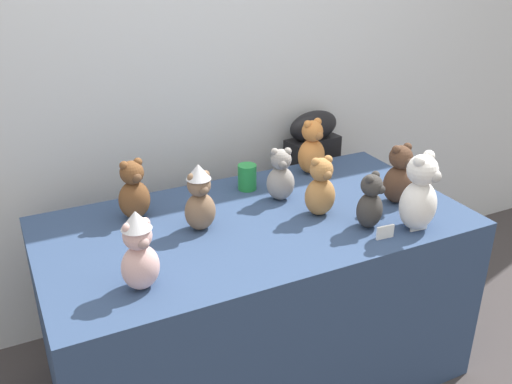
{
  "coord_description": "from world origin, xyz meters",
  "views": [
    {
      "loc": [
        -0.85,
        -1.47,
        1.75
      ],
      "look_at": [
        0.0,
        0.25,
        0.86
      ],
      "focal_mm": 39.61,
      "sensor_mm": 36.0,
      "label": 1
    }
  ],
  "objects_px": {
    "teddy_bear_caramel": "(321,188)",
    "teddy_bear_snow": "(420,194)",
    "teddy_bear_blush": "(139,251)",
    "teddy_bear_ginger": "(312,148)",
    "display_table": "(256,300)",
    "teddy_bear_chestnut": "(134,191)",
    "instrument_case": "(310,197)",
    "teddy_bear_charcoal": "(370,202)",
    "party_cup_green": "(247,177)",
    "teddy_bear_ash": "(281,176)",
    "teddy_bear_mocha": "(200,198)",
    "teddy_bear_cocoa": "(399,176)"
  },
  "relations": [
    {
      "from": "teddy_bear_caramel",
      "to": "teddy_bear_snow",
      "type": "height_order",
      "value": "teddy_bear_snow"
    },
    {
      "from": "teddy_bear_caramel",
      "to": "teddy_bear_blush",
      "type": "bearing_deg",
      "value": -167.93
    },
    {
      "from": "teddy_bear_caramel",
      "to": "teddy_bear_blush",
      "type": "distance_m",
      "value": 0.78
    },
    {
      "from": "teddy_bear_blush",
      "to": "teddy_bear_ginger",
      "type": "xyz_separation_m",
      "value": [
        0.95,
        0.56,
        -0.01
      ]
    },
    {
      "from": "display_table",
      "to": "teddy_bear_chestnut",
      "type": "bearing_deg",
      "value": 150.62
    },
    {
      "from": "instrument_case",
      "to": "teddy_bear_snow",
      "type": "bearing_deg",
      "value": -103.08
    },
    {
      "from": "teddy_bear_charcoal",
      "to": "teddy_bear_ginger",
      "type": "bearing_deg",
      "value": 53.55
    },
    {
      "from": "teddy_bear_ginger",
      "to": "party_cup_green",
      "type": "height_order",
      "value": "teddy_bear_ginger"
    },
    {
      "from": "instrument_case",
      "to": "teddy_bear_caramel",
      "type": "relative_size",
      "value": 3.92
    },
    {
      "from": "teddy_bear_ash",
      "to": "display_table",
      "type": "bearing_deg",
      "value": -125.05
    },
    {
      "from": "display_table",
      "to": "teddy_bear_ginger",
      "type": "height_order",
      "value": "teddy_bear_ginger"
    },
    {
      "from": "teddy_bear_chestnut",
      "to": "teddy_bear_ash",
      "type": "bearing_deg",
      "value": -21.19
    },
    {
      "from": "display_table",
      "to": "party_cup_green",
      "type": "bearing_deg",
      "value": 71.2
    },
    {
      "from": "teddy_bear_snow",
      "to": "teddy_bear_charcoal",
      "type": "distance_m",
      "value": 0.18
    },
    {
      "from": "teddy_bear_mocha",
      "to": "teddy_bear_snow",
      "type": "relative_size",
      "value": 0.86
    },
    {
      "from": "teddy_bear_ash",
      "to": "party_cup_green",
      "type": "xyz_separation_m",
      "value": [
        -0.08,
        0.15,
        -0.05
      ]
    },
    {
      "from": "instrument_case",
      "to": "teddy_bear_mocha",
      "type": "bearing_deg",
      "value": -154.45
    },
    {
      "from": "teddy_bear_ginger",
      "to": "teddy_bear_blush",
      "type": "bearing_deg",
      "value": -161.53
    },
    {
      "from": "teddy_bear_chestnut",
      "to": "teddy_bear_cocoa",
      "type": "bearing_deg",
      "value": -29.76
    },
    {
      "from": "instrument_case",
      "to": "teddy_bear_ash",
      "type": "xyz_separation_m",
      "value": [
        -0.42,
        -0.43,
        0.37
      ]
    },
    {
      "from": "teddy_bear_snow",
      "to": "party_cup_green",
      "type": "bearing_deg",
      "value": 104.05
    },
    {
      "from": "display_table",
      "to": "teddy_bear_charcoal",
      "type": "relative_size",
      "value": 7.49
    },
    {
      "from": "teddy_bear_chestnut",
      "to": "teddy_bear_snow",
      "type": "relative_size",
      "value": 0.8
    },
    {
      "from": "teddy_bear_mocha",
      "to": "teddy_bear_chestnut",
      "type": "bearing_deg",
      "value": 129.72
    },
    {
      "from": "party_cup_green",
      "to": "teddy_bear_ash",
      "type": "bearing_deg",
      "value": -62.54
    },
    {
      "from": "teddy_bear_caramel",
      "to": "teddy_bear_charcoal",
      "type": "xyz_separation_m",
      "value": [
        0.11,
        -0.17,
        -0.01
      ]
    },
    {
      "from": "display_table",
      "to": "teddy_bear_snow",
      "type": "relative_size",
      "value": 5.43
    },
    {
      "from": "teddy_bear_blush",
      "to": "party_cup_green",
      "type": "height_order",
      "value": "teddy_bear_blush"
    },
    {
      "from": "teddy_bear_ginger",
      "to": "teddy_bear_mocha",
      "type": "bearing_deg",
      "value": -168.47
    },
    {
      "from": "teddy_bear_cocoa",
      "to": "teddy_bear_snow",
      "type": "bearing_deg",
      "value": -115.59
    },
    {
      "from": "teddy_bear_charcoal",
      "to": "party_cup_green",
      "type": "relative_size",
      "value": 1.97
    },
    {
      "from": "teddy_bear_ash",
      "to": "instrument_case",
      "type": "bearing_deg",
      "value": 64.87
    },
    {
      "from": "display_table",
      "to": "teddy_bear_charcoal",
      "type": "xyz_separation_m",
      "value": [
        0.36,
        -0.23,
        0.47
      ]
    },
    {
      "from": "display_table",
      "to": "teddy_bear_cocoa",
      "type": "relative_size",
      "value": 6.5
    },
    {
      "from": "teddy_bear_mocha",
      "to": "party_cup_green",
      "type": "xyz_separation_m",
      "value": [
        0.31,
        0.25,
        -0.07
      ]
    },
    {
      "from": "teddy_bear_cocoa",
      "to": "teddy_bear_ginger",
      "type": "xyz_separation_m",
      "value": [
        -0.15,
        0.42,
        0.0
      ]
    },
    {
      "from": "teddy_bear_blush",
      "to": "teddy_bear_snow",
      "type": "xyz_separation_m",
      "value": [
        1.02,
        -0.07,
        0.01
      ]
    },
    {
      "from": "display_table",
      "to": "teddy_bear_ginger",
      "type": "xyz_separation_m",
      "value": [
        0.43,
        0.31,
        0.49
      ]
    },
    {
      "from": "teddy_bear_caramel",
      "to": "teddy_bear_ash",
      "type": "xyz_separation_m",
      "value": [
        -0.07,
        0.19,
        -0.01
      ]
    },
    {
      "from": "instrument_case",
      "to": "teddy_bear_ginger",
      "type": "distance_m",
      "value": 0.48
    },
    {
      "from": "display_table",
      "to": "teddy_bear_ginger",
      "type": "bearing_deg",
      "value": 35.75
    },
    {
      "from": "teddy_bear_mocha",
      "to": "teddy_bear_ginger",
      "type": "height_order",
      "value": "teddy_bear_mocha"
    },
    {
      "from": "teddy_bear_cocoa",
      "to": "teddy_bear_blush",
      "type": "bearing_deg",
      "value": -177.56
    },
    {
      "from": "teddy_bear_snow",
      "to": "teddy_bear_charcoal",
      "type": "xyz_separation_m",
      "value": [
        -0.15,
        0.09,
        -0.04
      ]
    },
    {
      "from": "instrument_case",
      "to": "teddy_bear_charcoal",
      "type": "distance_m",
      "value": 0.9
    },
    {
      "from": "display_table",
      "to": "teddy_bear_caramel",
      "type": "height_order",
      "value": "teddy_bear_caramel"
    },
    {
      "from": "teddy_bear_caramel",
      "to": "teddy_bear_charcoal",
      "type": "distance_m",
      "value": 0.2
    },
    {
      "from": "display_table",
      "to": "teddy_bear_cocoa",
      "type": "distance_m",
      "value": 0.77
    },
    {
      "from": "teddy_bear_blush",
      "to": "teddy_bear_cocoa",
      "type": "height_order",
      "value": "teddy_bear_blush"
    },
    {
      "from": "teddy_bear_mocha",
      "to": "teddy_bear_cocoa",
      "type": "xyz_separation_m",
      "value": [
        0.8,
        -0.14,
        -0.01
      ]
    }
  ]
}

